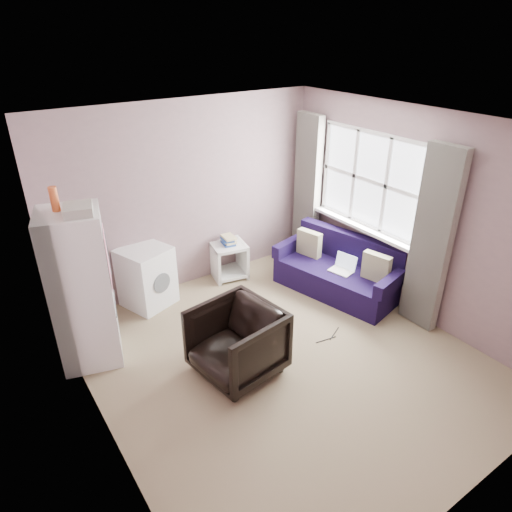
% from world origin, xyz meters
% --- Properties ---
extents(room, '(3.84, 4.24, 2.54)m').
position_xyz_m(room, '(0.02, 0.01, 1.25)').
color(room, '#958161').
rests_on(room, ground).
extents(armchair, '(0.86, 0.90, 0.83)m').
position_xyz_m(armchair, '(-0.52, 0.12, 0.41)').
color(armchair, black).
rests_on(armchair, ground).
extents(fridge, '(0.73, 0.73, 1.95)m').
position_xyz_m(fridge, '(-1.69, 1.21, 0.87)').
color(fridge, white).
rests_on(fridge, ground).
extents(washing_machine, '(0.71, 0.71, 0.79)m').
position_xyz_m(washing_machine, '(-0.76, 1.89, 0.41)').
color(washing_machine, white).
rests_on(washing_machine, ground).
extents(side_table, '(0.55, 0.55, 0.64)m').
position_xyz_m(side_table, '(0.47, 1.91, 0.30)').
color(side_table, silver).
rests_on(side_table, ground).
extents(sofa, '(1.13, 1.82, 0.76)m').
position_xyz_m(sofa, '(1.52, 0.73, 0.28)').
color(sofa, '#160B34').
rests_on(sofa, ground).
extents(window_dressing, '(0.17, 2.62, 2.18)m').
position_xyz_m(window_dressing, '(1.78, 0.70, 1.11)').
color(window_dressing, white).
rests_on(window_dressing, ground).
extents(floor_cables, '(0.42, 0.13, 0.01)m').
position_xyz_m(floor_cables, '(0.69, -0.01, 0.01)').
color(floor_cables, black).
rests_on(floor_cables, ground).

